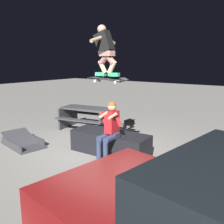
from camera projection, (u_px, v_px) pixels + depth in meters
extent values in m
plane|color=gray|center=(103.00, 152.00, 6.37)|extent=(40.00, 40.00, 0.00)
cube|color=black|center=(110.00, 143.00, 6.19)|extent=(2.02, 0.79, 0.55)
cube|color=#2D3856|center=(112.00, 135.00, 5.73)|extent=(0.32, 0.20, 0.12)
cube|color=red|center=(112.00, 122.00, 5.67)|extent=(0.21, 0.35, 0.50)
sphere|color=tan|center=(112.00, 107.00, 5.60)|extent=(0.20, 0.20, 0.20)
sphere|color=brown|center=(112.00, 106.00, 5.60)|extent=(0.19, 0.19, 0.19)
cylinder|color=red|center=(118.00, 120.00, 5.50)|extent=(0.19, 0.09, 0.29)
cylinder|color=tan|center=(113.00, 116.00, 5.44)|extent=(0.24, 0.08, 0.19)
cylinder|color=red|center=(103.00, 118.00, 5.71)|extent=(0.19, 0.09, 0.29)
cylinder|color=tan|center=(104.00, 115.00, 5.57)|extent=(0.24, 0.08, 0.19)
cylinder|color=#2D3856|center=(110.00, 139.00, 5.53)|extent=(0.16, 0.41, 0.14)
cylinder|color=#2D3856|center=(105.00, 154.00, 5.42)|extent=(0.11, 0.11, 0.51)
cube|color=#2D9E66|center=(104.00, 165.00, 5.43)|extent=(0.11, 0.26, 0.08)
cylinder|color=#2D3856|center=(104.00, 137.00, 5.62)|extent=(0.16, 0.41, 0.14)
cylinder|color=#2D3856|center=(99.00, 152.00, 5.52)|extent=(0.11, 0.11, 0.51)
cube|color=#2D9E66|center=(98.00, 164.00, 5.53)|extent=(0.11, 0.26, 0.08)
cube|color=black|center=(107.00, 79.00, 5.61)|extent=(0.80, 0.22, 0.08)
cube|color=black|center=(92.00, 78.00, 5.86)|extent=(0.13, 0.20, 0.05)
cube|color=black|center=(124.00, 79.00, 5.36)|extent=(0.12, 0.20, 0.06)
cube|color=#99999E|center=(97.00, 80.00, 5.77)|extent=(0.07, 0.16, 0.03)
cylinder|color=white|center=(95.00, 81.00, 5.70)|extent=(0.05, 0.03, 0.05)
cylinder|color=white|center=(100.00, 81.00, 5.85)|extent=(0.05, 0.03, 0.05)
cube|color=#99999E|center=(118.00, 81.00, 5.47)|extent=(0.07, 0.16, 0.03)
cylinder|color=white|center=(115.00, 82.00, 5.40)|extent=(0.05, 0.03, 0.05)
cylinder|color=white|center=(120.00, 82.00, 5.54)|extent=(0.05, 0.03, 0.05)
cube|color=#2D9E66|center=(101.00, 74.00, 5.69)|extent=(0.26, 0.11, 0.08)
cube|color=#2D9E66|center=(114.00, 75.00, 5.49)|extent=(0.26, 0.11, 0.08)
cylinder|color=tan|center=(103.00, 67.00, 5.63)|extent=(0.24, 0.11, 0.31)
cylinder|color=brown|center=(105.00, 58.00, 5.55)|extent=(0.34, 0.14, 0.33)
cylinder|color=tan|center=(112.00, 67.00, 5.49)|extent=(0.24, 0.11, 0.31)
cylinder|color=brown|center=(109.00, 58.00, 5.49)|extent=(0.34, 0.14, 0.33)
cube|color=brown|center=(107.00, 53.00, 5.50)|extent=(0.30, 0.21, 0.12)
cube|color=black|center=(104.00, 42.00, 5.49)|extent=(0.46, 0.23, 0.52)
sphere|color=tan|center=(102.00, 29.00, 5.47)|extent=(0.20, 0.20, 0.20)
cylinder|color=tan|center=(97.00, 39.00, 5.31)|extent=(0.09, 0.45, 0.19)
cylinder|color=tan|center=(109.00, 40.00, 5.67)|extent=(0.09, 0.45, 0.19)
cube|color=#38383D|center=(23.00, 145.00, 6.81)|extent=(1.39, 0.93, 0.06)
cube|color=#38383D|center=(23.00, 142.00, 6.79)|extent=(1.34, 0.92, 0.44)
cube|color=#38383D|center=(12.00, 145.00, 6.51)|extent=(1.15, 0.25, 0.21)
cube|color=#38383D|center=(34.00, 139.00, 7.07)|extent=(1.15, 0.25, 0.21)
cube|color=#38383D|center=(87.00, 108.00, 8.35)|extent=(1.80, 0.99, 0.06)
cube|color=#38383D|center=(78.00, 120.00, 7.93)|extent=(1.72, 0.54, 0.04)
cube|color=#38383D|center=(95.00, 114.00, 8.90)|extent=(1.72, 0.54, 0.04)
cube|color=#38383D|center=(68.00, 117.00, 8.74)|extent=(0.26, 1.09, 0.72)
cube|color=#38383D|center=(107.00, 121.00, 8.11)|extent=(0.26, 1.09, 0.72)
cylinder|color=navy|center=(172.00, 203.00, 3.29)|extent=(0.44, 0.44, 0.86)
cylinder|color=black|center=(174.00, 171.00, 3.20)|extent=(0.47, 0.47, 0.06)
cylinder|color=black|center=(169.00, 210.00, 3.35)|extent=(0.63, 0.31, 0.60)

